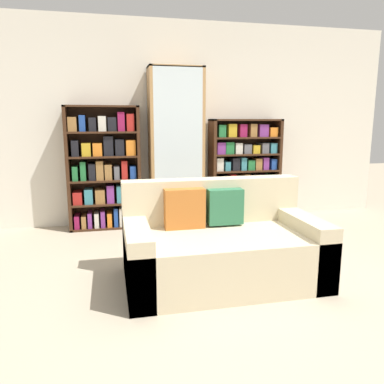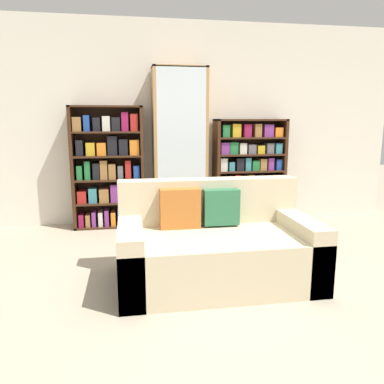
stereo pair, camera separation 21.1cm
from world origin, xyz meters
TOP-DOWN VIEW (x-y plane):
  - ground_plane at (0.00, 0.00)m, footprint 16.00×16.00m
  - wall_back at (0.00, 2.51)m, footprint 6.20×0.06m
  - couch at (0.03, 0.40)m, footprint 1.68×0.95m
  - bookshelf_left at (-0.96, 2.31)m, footprint 0.92×0.32m
  - display_cabinet at (-0.03, 2.29)m, footprint 0.71×0.36m
  - bookshelf_right at (0.95, 2.31)m, footprint 0.99×0.32m
  - wine_bottle at (0.48, 1.20)m, footprint 0.08×0.08m

SIDE VIEW (x-z plane):
  - ground_plane at x=0.00m, z-range 0.00..0.00m
  - wine_bottle at x=0.48m, z-range -0.03..0.31m
  - couch at x=0.03m, z-range -0.13..0.73m
  - bookshelf_right at x=0.95m, z-range -0.01..1.40m
  - bookshelf_left at x=-0.96m, z-range -0.02..1.56m
  - display_cabinet at x=-0.03m, z-range -0.01..2.07m
  - wall_back at x=0.00m, z-range 0.00..2.70m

